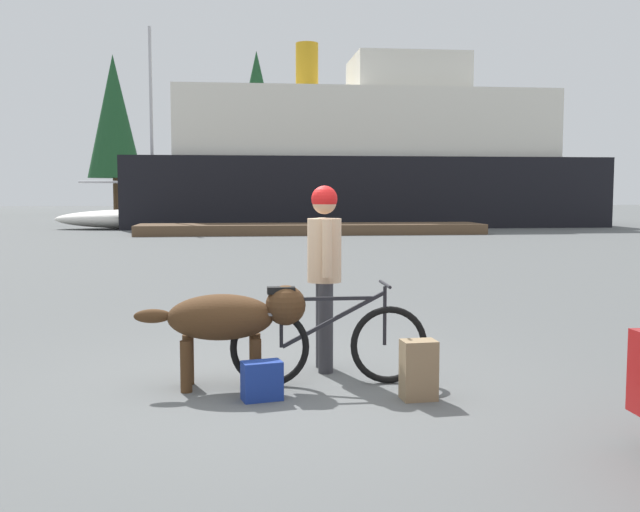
% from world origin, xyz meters
% --- Properties ---
extents(ground_plane, '(160.00, 160.00, 0.00)m').
position_xyz_m(ground_plane, '(0.00, 0.00, 0.00)').
color(ground_plane, '#595B5B').
extents(bicycle, '(1.74, 0.44, 0.90)m').
position_xyz_m(bicycle, '(0.37, -0.05, 0.38)').
color(bicycle, black).
rests_on(bicycle, ground_plane).
extents(person_cyclist, '(0.32, 0.53, 1.75)m').
position_xyz_m(person_cyclist, '(0.40, 0.50, 1.06)').
color(person_cyclist, '#333338').
rests_on(person_cyclist, ground_plane).
extents(dog, '(1.47, 0.47, 0.88)m').
position_xyz_m(dog, '(-0.47, -0.02, 0.60)').
color(dog, '#472D19').
rests_on(dog, ground_plane).
extents(backpack, '(0.29, 0.22, 0.49)m').
position_xyz_m(backpack, '(1.05, -0.57, 0.24)').
color(backpack, '#8C7251').
rests_on(backpack, ground_plane).
extents(handbag_pannier, '(0.35, 0.25, 0.32)m').
position_xyz_m(handbag_pannier, '(-0.22, -0.45, 0.16)').
color(handbag_pannier, navy).
rests_on(handbag_pannier, ground_plane).
extents(dock_pier, '(13.63, 2.47, 0.40)m').
position_xyz_m(dock_pier, '(2.45, 22.57, 0.20)').
color(dock_pier, brown).
rests_on(dock_pier, ground_plane).
extents(ferry_boat, '(22.44, 7.58, 8.85)m').
position_xyz_m(ferry_boat, '(5.74, 29.80, 3.13)').
color(ferry_boat, black).
rests_on(ferry_boat, ground_plane).
extents(sailboat_moored, '(8.62, 2.41, 8.95)m').
position_xyz_m(sailboat_moored, '(-4.26, 27.33, 0.49)').
color(sailboat_moored, silver).
rests_on(sailboat_moored, ground_plane).
extents(pine_tree_center, '(3.70, 3.70, 11.39)m').
position_xyz_m(pine_tree_center, '(0.88, 45.49, 7.28)').
color(pine_tree_center, '#4C331E').
rests_on(pine_tree_center, ground_plane).
extents(pine_tree_far_right, '(3.59, 3.59, 10.94)m').
position_xyz_m(pine_tree_far_right, '(10.21, 45.45, 6.49)').
color(pine_tree_far_right, '#4C331E').
rests_on(pine_tree_far_right, ground_plane).
extents(pine_tree_mid_back, '(4.00, 4.00, 11.77)m').
position_xyz_m(pine_tree_mid_back, '(-9.59, 50.01, 7.21)').
color(pine_tree_mid_back, '#4C331E').
rests_on(pine_tree_mid_back, ground_plane).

